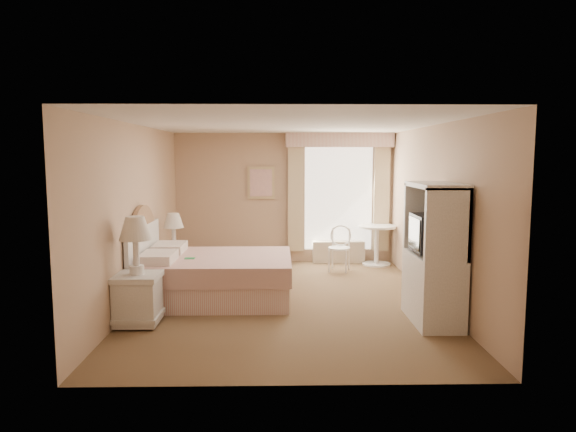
{
  "coord_description": "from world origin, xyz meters",
  "views": [
    {
      "loc": [
        -0.11,
        -7.17,
        2.06
      ],
      "look_at": [
        0.03,
        0.3,
        1.19
      ],
      "focal_mm": 32.0,
      "sensor_mm": 36.0,
      "label": 1
    }
  ],
  "objects_px": {
    "nightstand_near": "(137,285)",
    "nightstand_far": "(174,256)",
    "cafe_chair": "(340,244)",
    "armoire": "(434,265)",
    "round_table": "(377,239)",
    "bed": "(209,275)"
  },
  "relations": [
    {
      "from": "bed",
      "to": "nightstand_far",
      "type": "height_order",
      "value": "bed"
    },
    {
      "from": "cafe_chair",
      "to": "armoire",
      "type": "distance_m",
      "value": 3.05
    },
    {
      "from": "round_table",
      "to": "cafe_chair",
      "type": "distance_m",
      "value": 0.88
    },
    {
      "from": "nightstand_near",
      "to": "armoire",
      "type": "distance_m",
      "value": 3.66
    },
    {
      "from": "bed",
      "to": "armoire",
      "type": "relative_size",
      "value": 1.23
    },
    {
      "from": "cafe_chair",
      "to": "round_table",
      "type": "bearing_deg",
      "value": 48.37
    },
    {
      "from": "round_table",
      "to": "armoire",
      "type": "xyz_separation_m",
      "value": [
        0.06,
        -3.38,
        0.21
      ]
    },
    {
      "from": "nightstand_near",
      "to": "cafe_chair",
      "type": "distance_m",
      "value": 4.11
    },
    {
      "from": "round_table",
      "to": "bed",
      "type": "bearing_deg",
      "value": -141.25
    },
    {
      "from": "armoire",
      "to": "bed",
      "type": "bearing_deg",
      "value": 159.89
    },
    {
      "from": "nightstand_far",
      "to": "armoire",
      "type": "xyz_separation_m",
      "value": [
        3.65,
        -2.17,
        0.3
      ]
    },
    {
      "from": "bed",
      "to": "armoire",
      "type": "bearing_deg",
      "value": -20.11
    },
    {
      "from": "cafe_chair",
      "to": "nightstand_near",
      "type": "bearing_deg",
      "value": -116.15
    },
    {
      "from": "round_table",
      "to": "cafe_chair",
      "type": "xyz_separation_m",
      "value": [
        -0.76,
        -0.45,
        -0.03
      ]
    },
    {
      "from": "cafe_chair",
      "to": "armoire",
      "type": "height_order",
      "value": "armoire"
    },
    {
      "from": "round_table",
      "to": "armoire",
      "type": "relative_size",
      "value": 0.44
    },
    {
      "from": "nightstand_near",
      "to": "round_table",
      "type": "bearing_deg",
      "value": 43.69
    },
    {
      "from": "nightstand_near",
      "to": "nightstand_far",
      "type": "relative_size",
      "value": 1.18
    },
    {
      "from": "cafe_chair",
      "to": "bed",
      "type": "bearing_deg",
      "value": -121.36
    },
    {
      "from": "cafe_chair",
      "to": "armoire",
      "type": "relative_size",
      "value": 0.47
    },
    {
      "from": "bed",
      "to": "nightstand_near",
      "type": "bearing_deg",
      "value": -122.61
    },
    {
      "from": "round_table",
      "to": "nightstand_far",
      "type": "bearing_deg",
      "value": -161.5
    }
  ]
}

